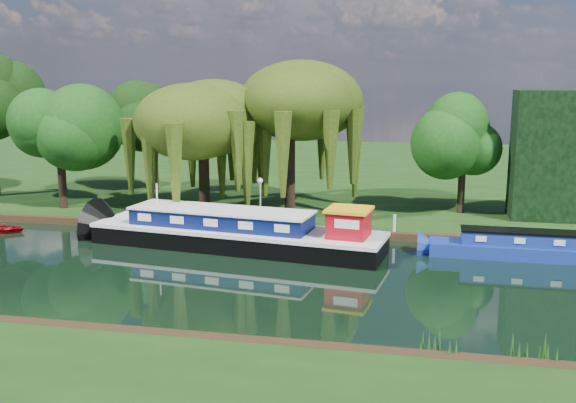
# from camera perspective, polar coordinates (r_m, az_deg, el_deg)

# --- Properties ---
(ground) EXTENTS (120.00, 120.00, 0.00)m
(ground) POSITION_cam_1_polar(r_m,az_deg,el_deg) (31.33, -7.99, -6.27)
(ground) COLOR black
(far_bank) EXTENTS (120.00, 52.00, 0.45)m
(far_bank) POSITION_cam_1_polar(r_m,az_deg,el_deg) (63.63, 2.16, 2.89)
(far_bank) COLOR black
(far_bank) RESTS_ON ground
(dutch_barge) EXTENTS (16.71, 5.86, 3.45)m
(dutch_barge) POSITION_cam_1_polar(r_m,az_deg,el_deg) (35.28, -4.41, -2.78)
(dutch_barge) COLOR black
(dutch_barge) RESTS_ON ground
(narrowboat) EXTENTS (10.84, 2.01, 1.58)m
(narrowboat) POSITION_cam_1_polar(r_m,az_deg,el_deg) (35.55, 21.23, -3.89)
(narrowboat) COLOR navy
(narrowboat) RESTS_ON ground
(red_dinghy) EXTENTS (3.13, 2.47, 0.59)m
(red_dinghy) POSITION_cam_1_polar(r_m,az_deg,el_deg) (42.57, -24.11, -2.50)
(red_dinghy) COLOR maroon
(red_dinghy) RESTS_ON ground
(willow_left) EXTENTS (6.79, 6.79, 8.13)m
(willow_left) POSITION_cam_1_polar(r_m,az_deg,el_deg) (41.87, -7.59, 6.98)
(willow_left) COLOR black
(willow_left) RESTS_ON far_bank
(willow_right) EXTENTS (7.39, 7.39, 9.00)m
(willow_right) POSITION_cam_1_polar(r_m,az_deg,el_deg) (42.15, 0.17, 7.99)
(willow_right) COLOR black
(willow_right) RESTS_ON far_bank
(tree_far_left) EXTENTS (4.99, 4.99, 8.03)m
(tree_far_left) POSITION_cam_1_polar(r_m,az_deg,el_deg) (45.79, -19.73, 6.26)
(tree_far_left) COLOR black
(tree_far_left) RESTS_ON far_bank
(tree_far_mid) EXTENTS (4.75, 4.75, 7.78)m
(tree_far_mid) POSITION_cam_1_polar(r_m,az_deg,el_deg) (51.27, -11.91, 6.97)
(tree_far_mid) COLOR black
(tree_far_mid) RESTS_ON far_bank
(tree_far_right) EXTENTS (4.11, 4.11, 6.72)m
(tree_far_right) POSITION_cam_1_polar(r_m,az_deg,el_deg) (43.13, 15.36, 5.10)
(tree_far_right) COLOR black
(tree_far_right) RESTS_ON far_bank
(conifer_hedge) EXTENTS (6.00, 3.00, 8.00)m
(conifer_hedge) POSITION_cam_1_polar(r_m,az_deg,el_deg) (43.37, 23.23, 3.78)
(conifer_hedge) COLOR black
(conifer_hedge) RESTS_ON far_bank
(lamppost) EXTENTS (0.36, 0.36, 2.56)m
(lamppost) POSITION_cam_1_polar(r_m,az_deg,el_deg) (40.43, -2.50, 1.30)
(lamppost) COLOR silver
(lamppost) RESTS_ON far_bank
(mooring_posts) EXTENTS (19.16, 0.16, 1.00)m
(mooring_posts) POSITION_cam_1_polar(r_m,az_deg,el_deg) (38.98, -4.65, -1.30)
(mooring_posts) COLOR silver
(mooring_posts) RESTS_ON far_bank
(reeds_near) EXTENTS (33.70, 1.50, 1.10)m
(reeds_near) POSITION_cam_1_polar(r_m,az_deg,el_deg) (22.60, 2.37, -11.67)
(reeds_near) COLOR #194211
(reeds_near) RESTS_ON ground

